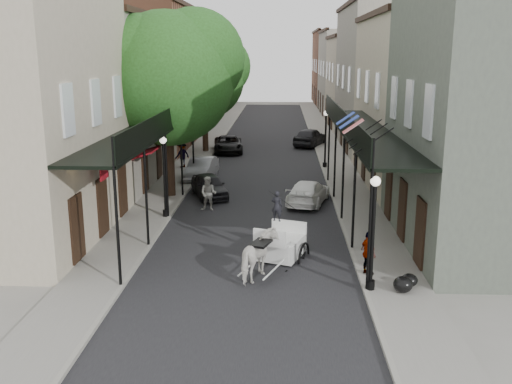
# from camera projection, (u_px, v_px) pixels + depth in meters

# --- Properties ---
(ground) EXTENTS (140.00, 140.00, 0.00)m
(ground) POSITION_uv_depth(u_px,v_px,m) (246.00, 268.00, 20.43)
(ground) COLOR gray
(ground) RESTS_ON ground
(road) EXTENTS (8.00, 90.00, 0.01)m
(road) POSITION_uv_depth(u_px,v_px,m) (264.00, 162.00, 39.83)
(road) COLOR black
(road) RESTS_ON ground
(sidewalk_left) EXTENTS (2.20, 90.00, 0.12)m
(sidewalk_left) POSITION_uv_depth(u_px,v_px,m) (193.00, 161.00, 40.03)
(sidewalk_left) COLOR gray
(sidewalk_left) RESTS_ON ground
(sidewalk_right) EXTENTS (2.20, 90.00, 0.12)m
(sidewalk_right) POSITION_uv_depth(u_px,v_px,m) (336.00, 162.00, 39.60)
(sidewalk_right) COLOR gray
(sidewalk_right) RESTS_ON ground
(building_row_left) EXTENTS (5.00, 80.00, 10.50)m
(building_row_left) POSITION_uv_depth(u_px,v_px,m) (167.00, 79.00, 48.65)
(building_row_left) COLOR #B3A78F
(building_row_left) RESTS_ON ground
(building_row_right) EXTENTS (5.00, 80.00, 10.50)m
(building_row_right) POSITION_uv_depth(u_px,v_px,m) (370.00, 80.00, 47.91)
(building_row_right) COLOR gray
(building_row_right) RESTS_ON ground
(gallery_left) EXTENTS (2.20, 18.05, 4.88)m
(gallery_left) POSITION_uv_depth(u_px,v_px,m) (152.00, 129.00, 26.44)
(gallery_left) COLOR black
(gallery_left) RESTS_ON sidewalk_left
(gallery_right) EXTENTS (2.20, 18.05, 4.88)m
(gallery_right) POSITION_uv_depth(u_px,v_px,m) (360.00, 130.00, 26.03)
(gallery_right) COLOR black
(gallery_right) RESTS_ON sidewalk_right
(tree_near) EXTENTS (7.31, 6.80, 9.63)m
(tree_near) POSITION_uv_depth(u_px,v_px,m) (176.00, 73.00, 28.93)
(tree_near) COLOR #382619
(tree_near) RESTS_ON sidewalk_left
(tree_far) EXTENTS (6.45, 6.00, 8.61)m
(tree_far) POSITION_uv_depth(u_px,v_px,m) (209.00, 75.00, 42.67)
(tree_far) COLOR #382619
(tree_far) RESTS_ON sidewalk_left
(lamppost_right_near) EXTENTS (0.32, 0.32, 3.71)m
(lamppost_right_near) POSITION_uv_depth(u_px,v_px,m) (373.00, 232.00, 17.82)
(lamppost_right_near) COLOR black
(lamppost_right_near) RESTS_ON sidewalk_right
(lamppost_left) EXTENTS (0.32, 0.32, 3.71)m
(lamppost_left) POSITION_uv_depth(u_px,v_px,m) (164.00, 175.00, 25.94)
(lamppost_left) COLOR black
(lamppost_left) RESTS_ON sidewalk_left
(lamppost_right_far) EXTENTS (0.32, 0.32, 3.71)m
(lamppost_right_far) POSITION_uv_depth(u_px,v_px,m) (325.00, 138.00, 37.22)
(lamppost_right_far) COLOR black
(lamppost_right_far) RESTS_ON sidewalk_right
(horse) EXTENTS (1.49, 2.12, 1.64)m
(horse) POSITION_uv_depth(u_px,v_px,m) (260.00, 256.00, 19.24)
(horse) COLOR silver
(horse) RESTS_ON ground
(carriage) EXTENTS (2.22, 2.74, 2.74)m
(carriage) POSITION_uv_depth(u_px,v_px,m) (285.00, 228.00, 21.48)
(carriage) COLOR black
(carriage) RESTS_ON ground
(pedestrian_walking) EXTENTS (0.92, 0.77, 1.68)m
(pedestrian_walking) POSITION_uv_depth(u_px,v_px,m) (209.00, 194.00, 27.60)
(pedestrian_walking) COLOR #B3B2A9
(pedestrian_walking) RESTS_ON ground
(pedestrian_sidewalk_left) EXTENTS (1.22, 1.19, 1.68)m
(pedestrian_sidewalk_left) POSITION_uv_depth(u_px,v_px,m) (182.00, 155.00, 37.41)
(pedestrian_sidewalk_left) COLOR gray
(pedestrian_sidewalk_left) RESTS_ON sidewalk_left
(pedestrian_sidewalk_right) EXTENTS (0.66, 0.97, 1.53)m
(pedestrian_sidewalk_right) POSITION_uv_depth(u_px,v_px,m) (368.00, 253.00, 19.32)
(pedestrian_sidewalk_right) COLOR gray
(pedestrian_sidewalk_right) RESTS_ON sidewalk_right
(car_left_near) EXTENTS (2.63, 3.89, 1.23)m
(car_left_near) POSITION_uv_depth(u_px,v_px,m) (209.00, 186.00, 30.27)
(car_left_near) COLOR black
(car_left_near) RESTS_ON ground
(car_left_mid) EXTENTS (1.72, 4.09, 1.31)m
(car_left_mid) POSITION_uv_depth(u_px,v_px,m) (202.00, 168.00, 34.51)
(car_left_mid) COLOR #A3A3A8
(car_left_mid) RESTS_ON ground
(car_left_far) EXTENTS (2.60, 4.78, 1.27)m
(car_left_far) POSITION_uv_depth(u_px,v_px,m) (228.00, 144.00, 43.68)
(car_left_far) COLOR black
(car_left_far) RESTS_ON ground
(car_right_near) EXTENTS (2.65, 4.39, 1.19)m
(car_right_near) POSITION_uv_depth(u_px,v_px,m) (308.00, 192.00, 28.91)
(car_right_near) COLOR white
(car_right_near) RESTS_ON ground
(car_right_far) EXTENTS (3.21, 4.77, 1.51)m
(car_right_far) POSITION_uv_depth(u_px,v_px,m) (310.00, 137.00, 46.60)
(car_right_far) COLOR black
(car_right_far) RESTS_ON ground
(trash_bags) EXTENTS (0.87, 1.02, 0.52)m
(trash_bags) POSITION_uv_depth(u_px,v_px,m) (405.00, 283.00, 18.15)
(trash_bags) COLOR black
(trash_bags) RESTS_ON sidewalk_right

